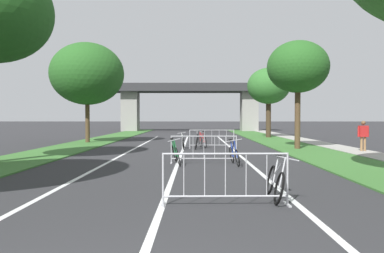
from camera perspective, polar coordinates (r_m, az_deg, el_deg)
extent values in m
cube|color=#386B2D|center=(25.80, -15.51, -2.48)|extent=(2.98, 54.02, 0.05)
cube|color=#386B2D|center=(25.48, 13.55, -2.52)|extent=(2.98, 54.02, 0.05)
cube|color=#9E9B93|center=(26.09, 18.47, -2.42)|extent=(1.61, 54.02, 0.08)
cube|color=silver|center=(18.37, -1.61, -4.06)|extent=(0.14, 31.25, 0.01)
cube|color=silver|center=(18.48, 6.87, -4.03)|extent=(0.14, 31.25, 0.01)
cube|color=silver|center=(18.67, -9.99, -3.99)|extent=(0.14, 31.25, 0.01)
cube|color=#2D2D30|center=(47.44, -0.36, 5.81)|extent=(19.50, 4.25, 0.97)
cube|color=gray|center=(47.99, -9.28, 2.23)|extent=(2.00, 2.40, 4.90)
cube|color=gray|center=(47.79, 8.60, 2.24)|extent=(2.00, 2.40, 4.90)
cylinder|color=#4C3823|center=(26.65, -15.49, 0.65)|extent=(0.29, 0.29, 2.84)
ellipsoid|color=#23561E|center=(26.81, -15.53, 7.67)|extent=(4.95, 4.95, 4.21)
cylinder|color=#4C3823|center=(21.29, 15.63, 1.00)|extent=(0.30, 0.30, 3.24)
ellipsoid|color=#23561E|center=(21.46, 15.68, 8.67)|extent=(3.31, 3.31, 2.81)
cylinder|color=#3D2D1E|center=(32.64, 11.46, 0.99)|extent=(0.42, 0.42, 3.06)
ellipsoid|color=#2D6628|center=(32.75, 11.48, 6.03)|extent=(3.59, 3.59, 3.05)
cylinder|color=#ADADB2|center=(7.60, -4.39, -7.94)|extent=(0.04, 0.04, 1.05)
cube|color=#ADADB2|center=(7.69, -4.39, -11.69)|extent=(0.07, 0.44, 0.03)
cylinder|color=#ADADB2|center=(7.85, 14.20, -7.67)|extent=(0.04, 0.04, 1.05)
cube|color=#ADADB2|center=(7.95, 14.18, -11.30)|extent=(0.07, 0.44, 0.03)
cylinder|color=#ADADB2|center=(7.56, 5.07, -4.12)|extent=(2.49, 0.10, 0.04)
cylinder|color=#ADADB2|center=(7.69, 5.06, -10.44)|extent=(2.49, 0.10, 0.04)
cylinder|color=#ADADB2|center=(7.57, -1.24, -7.28)|extent=(0.02, 0.02, 0.87)
cylinder|color=#ADADB2|center=(7.58, 1.92, -7.27)|extent=(0.02, 0.02, 0.87)
cylinder|color=#ADADB2|center=(7.61, 5.07, -7.23)|extent=(0.02, 0.02, 0.87)
cylinder|color=#ADADB2|center=(7.66, 8.17, -7.18)|extent=(0.02, 0.02, 0.87)
cylinder|color=#ADADB2|center=(7.74, 11.22, -7.11)|extent=(0.02, 0.02, 0.87)
cylinder|color=#ADADB2|center=(14.44, -3.14, -3.48)|extent=(0.04, 0.04, 1.05)
cube|color=#ADADB2|center=(14.49, -3.14, -5.49)|extent=(0.07, 0.44, 0.03)
cylinder|color=#ADADB2|center=(14.54, 6.71, -3.45)|extent=(0.04, 0.04, 1.05)
cube|color=#ADADB2|center=(14.59, 6.70, -5.45)|extent=(0.07, 0.44, 0.03)
cylinder|color=#ADADB2|center=(14.40, 1.80, -1.48)|extent=(2.49, 0.09, 0.04)
cylinder|color=#ADADB2|center=(14.47, 1.80, -4.84)|extent=(2.49, 0.09, 0.04)
cylinder|color=#ADADB2|center=(14.42, -1.50, -3.13)|extent=(0.02, 0.02, 0.87)
cylinder|color=#ADADB2|center=(14.42, 0.15, -3.13)|extent=(0.02, 0.02, 0.87)
cylinder|color=#ADADB2|center=(14.43, 1.80, -3.12)|extent=(0.02, 0.02, 0.87)
cylinder|color=#ADADB2|center=(14.45, 3.44, -3.12)|extent=(0.02, 0.02, 0.87)
cylinder|color=#ADADB2|center=(14.49, 5.08, -3.11)|extent=(0.02, 0.02, 0.87)
cylinder|color=#ADADB2|center=(21.28, -0.34, -1.90)|extent=(0.04, 0.04, 1.05)
cube|color=#ADADB2|center=(21.31, -0.34, -3.27)|extent=(0.07, 0.44, 0.03)
cylinder|color=#ADADB2|center=(21.43, 6.32, -1.88)|extent=(0.04, 0.04, 1.05)
cube|color=#ADADB2|center=(21.47, 6.32, -3.24)|extent=(0.07, 0.44, 0.03)
cylinder|color=#ADADB2|center=(21.30, 3.01, -0.54)|extent=(2.49, 0.09, 0.04)
cylinder|color=#ADADB2|center=(21.34, 3.00, -2.82)|extent=(2.49, 0.09, 0.04)
cylinder|color=#ADADB2|center=(21.28, 0.78, -1.66)|extent=(0.02, 0.02, 0.87)
cylinder|color=#ADADB2|center=(21.29, 1.89, -1.66)|extent=(0.02, 0.02, 0.87)
cylinder|color=#ADADB2|center=(21.31, 3.00, -1.65)|extent=(0.02, 0.02, 0.87)
cylinder|color=#ADADB2|center=(21.34, 4.11, -1.65)|extent=(0.02, 0.02, 0.87)
cylinder|color=#ADADB2|center=(21.38, 5.22, -1.65)|extent=(0.02, 0.02, 0.87)
torus|color=black|center=(21.35, 1.96, -2.39)|extent=(0.26, 0.68, 0.68)
torus|color=black|center=(22.32, 1.26, -2.22)|extent=(0.26, 0.68, 0.68)
cylinder|color=red|center=(21.79, 1.56, -1.58)|extent=(0.33, 0.95, 0.59)
cylinder|color=red|center=(21.60, 1.70, -1.61)|extent=(0.08, 0.13, 0.66)
cylinder|color=red|center=(21.50, 1.85, -2.43)|extent=(0.10, 0.33, 0.08)
cylinder|color=red|center=(22.27, 1.21, -1.52)|extent=(0.08, 0.10, 0.56)
cube|color=black|center=(21.54, 1.65, -0.76)|extent=(0.16, 0.26, 0.06)
cylinder|color=#99999E|center=(22.23, 1.17, -0.81)|extent=(0.43, 0.13, 0.06)
torus|color=black|center=(8.84, 11.81, -7.87)|extent=(0.22, 0.68, 0.67)
torus|color=black|center=(7.82, 13.00, -9.09)|extent=(0.22, 0.68, 0.67)
cylinder|color=#B7B7BC|center=(8.32, 12.80, -6.35)|extent=(0.13, 1.02, 0.64)
cylinder|color=#B7B7BC|center=(8.52, 12.51, -6.44)|extent=(0.19, 0.11, 0.63)
cylinder|color=#B7B7BC|center=(8.68, 11.94, -8.21)|extent=(0.05, 0.34, 0.08)
cylinder|color=#B7B7BC|center=(7.81, 13.46, -6.86)|extent=(0.17, 0.08, 0.61)
cube|color=black|center=(8.53, 12.93, -4.32)|extent=(0.12, 0.24, 0.07)
cylinder|color=#99999E|center=(7.81, 13.91, -4.63)|extent=(0.54, 0.05, 0.14)
torus|color=black|center=(14.54, 6.01, -4.29)|extent=(0.19, 0.64, 0.63)
torus|color=black|center=(13.50, 6.84, -4.73)|extent=(0.19, 0.64, 0.63)
cylinder|color=#1E389E|center=(14.01, 6.19, -3.23)|extent=(0.05, 1.04, 0.66)
cylinder|color=#1E389E|center=(14.21, 6.06, -3.31)|extent=(0.16, 0.11, 0.65)
cylinder|color=#1E389E|center=(14.38, 6.15, -4.45)|extent=(0.07, 0.35, 0.07)
cylinder|color=#1E389E|center=(13.48, 6.61, -3.41)|extent=(0.15, 0.08, 0.63)
cube|color=black|center=(14.21, 5.83, -2.00)|extent=(0.13, 0.25, 0.07)
cylinder|color=#99999E|center=(13.48, 6.39, -2.09)|extent=(0.56, 0.08, 0.12)
torus|color=black|center=(14.55, -2.65, -4.14)|extent=(0.30, 0.72, 0.69)
torus|color=black|center=(13.47, -2.15, -4.59)|extent=(0.30, 0.72, 0.69)
cylinder|color=#1E7238|center=(14.00, -2.69, -3.14)|extent=(0.08, 1.08, 0.63)
cylinder|color=#1E7238|center=(14.21, -2.76, -3.17)|extent=(0.20, 0.10, 0.66)
cylinder|color=#1E7238|center=(14.38, -2.55, -4.31)|extent=(0.10, 0.35, 0.08)
cylinder|color=#1E7238|center=(13.46, -2.44, -3.33)|extent=(0.18, 0.07, 0.60)
cube|color=black|center=(14.22, -3.07, -1.85)|extent=(0.15, 0.25, 0.07)
cylinder|color=#99999E|center=(13.45, -2.73, -2.07)|extent=(0.44, 0.10, 0.13)
torus|color=black|center=(21.46, -1.29, -2.43)|extent=(0.14, 0.63, 0.63)
torus|color=black|center=(20.40, -1.36, -2.63)|extent=(0.14, 0.63, 0.63)
cylinder|color=silver|center=(20.94, -1.43, -1.72)|extent=(0.11, 1.04, 0.62)
cylinder|color=silver|center=(21.15, -1.40, -1.79)|extent=(0.13, 0.12, 0.62)
cylinder|color=silver|center=(21.30, -1.29, -2.53)|extent=(0.04, 0.34, 0.07)
cylinder|color=silver|center=(20.41, -1.47, -1.80)|extent=(0.12, 0.09, 0.59)
cube|color=black|center=(21.17, -1.51, -0.96)|extent=(0.11, 0.24, 0.06)
cylinder|color=#99999E|center=(20.42, -1.58, -0.97)|extent=(0.45, 0.03, 0.09)
torus|color=black|center=(20.44, 0.65, -2.61)|extent=(0.17, 0.65, 0.64)
torus|color=black|center=(21.43, 0.75, -2.42)|extent=(0.17, 0.65, 0.64)
cylinder|color=black|center=(20.89, 0.83, -1.66)|extent=(0.17, 0.96, 0.66)
cylinder|color=black|center=(20.71, 0.77, -1.98)|extent=(0.12, 0.12, 0.52)
cylinder|color=black|center=(20.60, 0.66, -2.64)|extent=(0.03, 0.32, 0.08)
cylinder|color=black|center=(21.38, 0.87, -1.59)|extent=(0.14, 0.10, 0.63)
cube|color=black|center=(20.66, 0.87, -1.27)|extent=(0.12, 0.24, 0.06)
cylinder|color=#99999E|center=(21.34, 1.00, -0.76)|extent=(0.53, 0.05, 0.11)
cylinder|color=olive|center=(20.53, 24.20, -2.52)|extent=(0.11, 0.11, 0.78)
cylinder|color=olive|center=(20.61, 24.62, -2.51)|extent=(0.11, 0.11, 0.78)
cube|color=#B21E1E|center=(20.53, 24.43, -0.65)|extent=(0.44, 0.29, 0.55)
cylinder|color=#B21E1E|center=(20.42, 23.82, -0.73)|extent=(0.09, 0.09, 0.50)
cylinder|color=#B21E1E|center=(20.65, 25.02, -0.72)|extent=(0.09, 0.09, 0.50)
sphere|color=brown|center=(20.52, 24.44, 0.50)|extent=(0.21, 0.21, 0.21)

